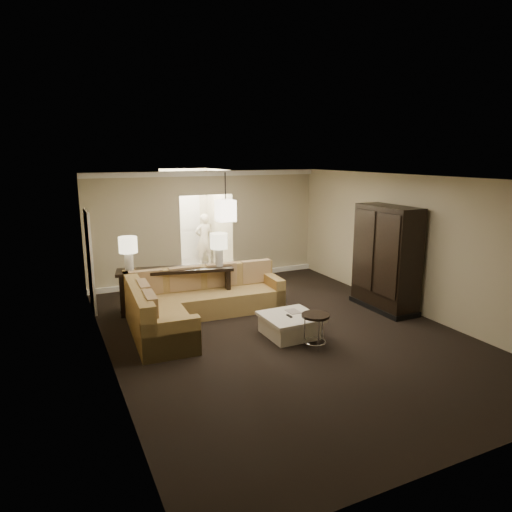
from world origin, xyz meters
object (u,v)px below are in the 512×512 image
armoire (386,260)px  person (204,237)px  drink_table (315,324)px  console_table (176,286)px  sectional_sofa (192,303)px  coffee_table (290,325)px

armoire → person: bearing=111.9°
drink_table → armoire: bearing=24.5°
console_table → armoire: armoire is taller
sectional_sofa → console_table: bearing=101.9°
coffee_table → drink_table: size_ratio=1.63×
sectional_sofa → console_table: sectional_sofa is taller
coffee_table → person: 5.83m
armoire → person: 5.75m
console_table → person: 4.06m
console_table → drink_table: console_table is taller
sectional_sofa → person: person is taller
coffee_table → console_table: (-1.48, 2.18, 0.34)m
drink_table → person: size_ratio=0.35×
armoire → drink_table: (-2.39, -1.09, -0.62)m
sectional_sofa → drink_table: sectional_sofa is taller
console_table → armoire: bearing=-11.2°
coffee_table → console_table: bearing=124.2°
armoire → sectional_sofa: bearing=165.6°
console_table → person: size_ratio=1.43×
armoire → person: (-2.14, 5.34, -0.20)m
drink_table → person: (0.25, 6.43, 0.42)m
coffee_table → armoire: size_ratio=0.44×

